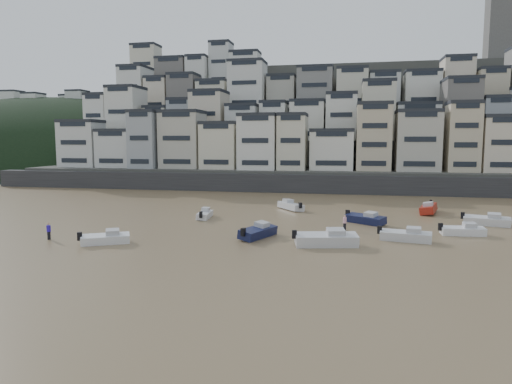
% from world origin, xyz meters
% --- Properties ---
extents(ground, '(400.00, 400.00, 0.00)m').
position_xyz_m(ground, '(0.00, 0.00, 0.00)').
color(ground, olive).
rests_on(ground, ground).
extents(sea_strip, '(340.00, 340.00, 0.00)m').
position_xyz_m(sea_strip, '(-110.00, 145.00, 0.01)').
color(sea_strip, '#40545C').
rests_on(sea_strip, ground).
extents(harbor_wall, '(140.00, 3.00, 3.50)m').
position_xyz_m(harbor_wall, '(10.00, 65.00, 1.75)').
color(harbor_wall, '#38383A').
rests_on(harbor_wall, ground).
extents(hillside, '(141.04, 66.00, 50.00)m').
position_xyz_m(hillside, '(14.73, 104.84, 13.01)').
color(hillside, '#4C4C47').
rests_on(hillside, ground).
extents(headland, '(216.00, 135.00, 53.33)m').
position_xyz_m(headland, '(-95.00, 135.00, 0.02)').
color(headland, black).
rests_on(headland, ground).
extents(boat_a, '(6.85, 3.51, 1.78)m').
position_xyz_m(boat_a, '(12.99, 20.58, 0.89)').
color(boat_a, silver).
rests_on(boat_a, ground).
extents(boat_b, '(5.68, 2.74, 1.49)m').
position_xyz_m(boat_b, '(20.75, 24.47, 0.74)').
color(boat_b, silver).
rests_on(boat_b, ground).
extents(boat_c, '(3.86, 5.94, 1.54)m').
position_xyz_m(boat_c, '(5.77, 23.16, 0.77)').
color(boat_c, '#141A41').
rests_on(boat_c, ground).
extents(boat_d, '(5.08, 2.09, 1.35)m').
position_xyz_m(boat_d, '(27.09, 28.66, 0.67)').
color(boat_d, white).
rests_on(boat_d, ground).
extents(boat_e, '(5.55, 4.64, 1.50)m').
position_xyz_m(boat_e, '(17.06, 33.63, 0.75)').
color(boat_e, '#14193F').
rests_on(boat_e, ground).
extents(boat_f, '(1.99, 4.86, 1.29)m').
position_xyz_m(boat_f, '(-3.39, 33.43, 0.64)').
color(boat_f, silver).
rests_on(boat_f, ground).
extents(boat_g, '(5.89, 3.19, 1.53)m').
position_xyz_m(boat_g, '(31.27, 35.30, 0.77)').
color(boat_g, silver).
rests_on(boat_g, ground).
extents(boat_h, '(4.89, 5.55, 1.53)m').
position_xyz_m(boat_h, '(6.71, 42.90, 0.76)').
color(boat_h, silver).
rests_on(boat_h, ground).
extents(boat_i, '(3.52, 6.45, 1.67)m').
position_xyz_m(boat_i, '(25.97, 43.52, 0.84)').
color(boat_i, '#9F2013').
rests_on(boat_i, ground).
extents(boat_j, '(5.19, 3.81, 1.37)m').
position_xyz_m(boat_j, '(-8.34, 17.21, 0.68)').
color(boat_j, white).
rests_on(boat_j, ground).
extents(person_blue, '(0.44, 0.44, 1.74)m').
position_xyz_m(person_blue, '(-15.10, 17.89, 0.87)').
color(person_blue, '#2C18B8').
rests_on(person_blue, ground).
extents(person_pink, '(0.44, 0.44, 1.74)m').
position_xyz_m(person_pink, '(14.63, 28.86, 0.87)').
color(person_pink, '#EDA7BF').
rests_on(person_pink, ground).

